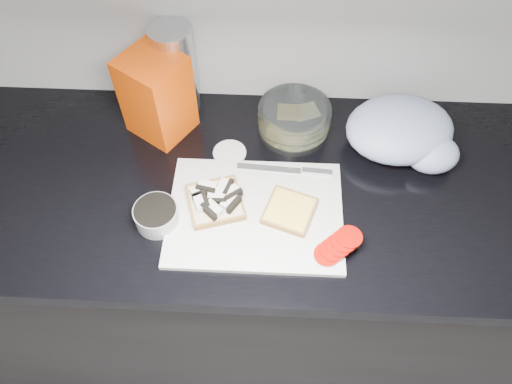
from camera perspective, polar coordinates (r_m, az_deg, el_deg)
base_cabinet at (r=1.61m, az=0.67°, el=-8.83°), size 3.50×0.60×0.86m
countertop at (r=1.22m, az=0.87°, el=0.52°), size 3.50×0.64×0.04m
cutting_board at (r=1.15m, az=-0.07°, el=-2.48°), size 0.40×0.30×0.01m
bread_left at (r=1.15m, az=-4.68°, el=-0.96°), size 0.16×0.16×0.04m
bread_right at (r=1.14m, az=3.83°, el=-2.16°), size 0.14×0.14×0.02m
tomato_slices at (r=1.10m, az=9.36°, el=-6.09°), size 0.12×0.10×0.02m
knife at (r=1.22m, az=4.65°, el=2.48°), size 0.23×0.03×0.01m
seed_tub at (r=1.15m, az=-11.32°, el=-2.57°), size 0.10×0.10×0.05m
tub_lid at (r=1.26m, az=-3.04°, el=4.50°), size 0.09×0.09×0.01m
glass_bowl at (r=1.29m, az=4.36°, el=8.28°), size 0.19×0.19×0.08m
bread_bag at (r=1.27m, az=-11.27°, el=10.76°), size 0.19×0.19×0.22m
steel_canister at (r=1.31m, az=-9.17°, el=13.60°), size 0.10×0.10×0.25m
grocery_bag at (r=1.29m, az=16.57°, el=6.53°), size 0.30×0.26×0.12m
whole_tomatoes at (r=1.28m, az=15.43°, el=4.37°), size 0.06×0.06×0.06m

